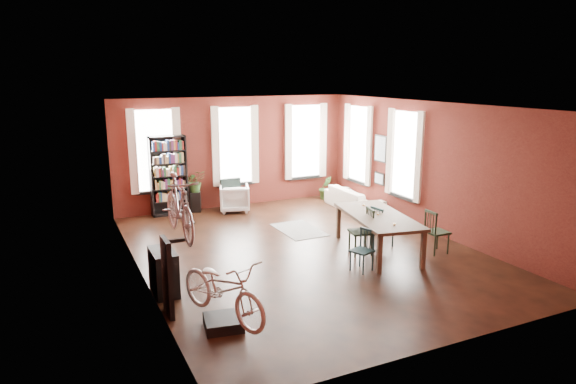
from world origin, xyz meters
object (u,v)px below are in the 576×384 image
dining_chair_b (361,232)px  cream_sofa (354,195)px  dining_chair_d (382,226)px  bike_trainer (223,322)px  dining_table (377,234)px  dining_chair_a (362,251)px  dining_chair_c (437,232)px  bookshelf (169,176)px  white_armchair (234,197)px  bicycle_floor (222,260)px  plant_stand (196,202)px  console_table (164,272)px

dining_chair_b → cream_sofa: dining_chair_b is taller
dining_chair_d → bike_trainer: dining_chair_d is taller
dining_table → bike_trainer: dining_table is taller
dining_chair_a → dining_chair_d: dining_chair_d is taller
dining_chair_c → bookshelf: bookshelf is taller
dining_chair_a → bike_trainer: 3.43m
bike_trainer → white_armchair: bearing=69.1°
dining_chair_a → bicycle_floor: bicycle_floor is taller
dining_chair_b → plant_stand: (-2.30, 4.98, -0.22)m
dining_table → bicycle_floor: bicycle_floor is taller
dining_chair_b → dining_chair_c: size_ratio=1.06×
cream_sofa → console_table: bearing=119.3°
dining_chair_d → cream_sofa: size_ratio=0.44×
dining_table → bicycle_floor: size_ratio=1.31×
dining_chair_a → bicycle_floor: size_ratio=0.44×
dining_chair_b → plant_stand: bearing=-142.8°
dining_chair_b → bike_trainer: 4.24m
dining_chair_a → white_armchair: dining_chair_a is taller
dining_chair_d → bookshelf: size_ratio=0.42×
bookshelf → white_armchair: bearing=-13.7°
dining_table → white_armchair: dining_table is taller
dining_chair_a → dining_table: bearing=110.2°
dining_table → cream_sofa: (1.53, 3.34, -0.02)m
dining_chair_b → bike_trainer: dining_chair_b is taller
dining_chair_c → bookshelf: bearing=41.2°
dining_chair_a → dining_chair_b: size_ratio=0.83×
dining_chair_d → bicycle_floor: bicycle_floor is taller
dining_chair_b → cream_sofa: bearing=162.1°
dining_chair_c → cream_sofa: (0.37, 3.93, -0.07)m
dining_chair_b → white_armchair: dining_chair_b is taller
dining_chair_a → dining_chair_b: dining_chair_b is taller
dining_chair_d → plant_stand: size_ratio=1.63×
dining_chair_d → cream_sofa: 3.27m
dining_table → dining_chair_b: 0.40m
console_table → plant_stand: bearing=68.9°
console_table → bicycle_floor: bicycle_floor is taller
dining_table → white_armchair: 4.91m
cream_sofa → bike_trainer: (-5.68, -5.19, -0.32)m
dining_chair_d → cream_sofa: bearing=-30.0°
dining_chair_b → dining_chair_d: bearing=120.8°
bike_trainer → plant_stand: (1.46, 6.89, 0.20)m
dining_table → dining_chair_d: size_ratio=2.70×
white_armchair → bicycle_floor: 7.00m
bicycle_floor → dining_chair_c: bearing=-6.8°
bookshelf → cream_sofa: (4.95, -1.70, -0.69)m
cream_sofa → dining_chair_d: bearing=158.7°
dining_chair_a → bookshelf: bearing=-177.1°
white_armchair → plant_stand: bearing=-5.7°
dining_chair_b → bookshelf: size_ratio=0.46×
plant_stand → white_armchair: bearing=-22.7°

